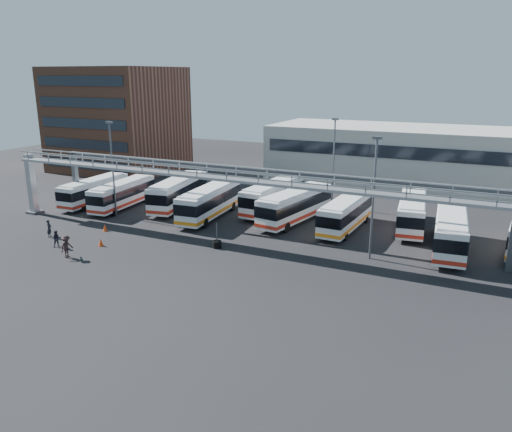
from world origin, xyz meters
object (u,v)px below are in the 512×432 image
at_px(light_pole_left, 112,164).
at_px(bus_6, 346,212).
at_px(bus_8, 451,231).
at_px(bus_5, 295,205).
at_px(light_pole_back, 334,158).
at_px(pedestrian_a, 49,228).
at_px(pedestrian_b, 57,239).
at_px(bus_2, 178,192).
at_px(bus_4, 273,195).
at_px(cone_right, 105,228).
at_px(light_pole_mid, 374,192).
at_px(bus_1, 123,193).
at_px(tire_stack, 217,244).
at_px(pedestrian_c, 67,246).
at_px(bus_7, 412,211).
at_px(bus_0, 94,190).
at_px(cone_left, 101,242).
at_px(bus_3, 210,201).

relative_size(light_pole_left, bus_6, 0.97).
bearing_deg(bus_8, bus_5, 166.03).
height_order(light_pole_back, pedestrian_a, light_pole_back).
xyz_separation_m(light_pole_back, bus_5, (-1.57, -7.70, -3.85)).
bearing_deg(bus_5, pedestrian_b, -125.00).
height_order(bus_2, bus_6, bus_2).
distance_m(bus_4, bus_6, 9.72).
relative_size(bus_2, cone_right, 16.69).
relative_size(light_pole_mid, pedestrian_a, 6.03).
bearing_deg(bus_1, bus_4, 14.76).
height_order(light_pole_back, tire_stack, light_pole_back).
distance_m(light_pole_back, bus_2, 18.19).
distance_m(light_pole_left, tire_stack, 16.57).
bearing_deg(pedestrian_b, pedestrian_c, -82.61).
bearing_deg(light_pole_mid, bus_7, 80.25).
distance_m(bus_0, cone_left, 15.99).
relative_size(light_pole_mid, bus_0, 1.01).
xyz_separation_m(bus_3, bus_4, (5.14, 5.24, 0.01)).
bearing_deg(light_pole_mid, bus_8, 40.00).
bearing_deg(bus_5, bus_8, 0.51).
height_order(light_pole_mid, tire_stack, light_pole_mid).
distance_m(bus_0, bus_2, 10.31).
distance_m(light_pole_mid, pedestrian_a, 30.10).
height_order(bus_7, cone_right, bus_7).
relative_size(light_pole_mid, cone_right, 14.74).
relative_size(bus_1, bus_2, 0.89).
xyz_separation_m(bus_6, cone_right, (-21.25, -10.80, -1.41)).
xyz_separation_m(bus_3, pedestrian_b, (-7.43, -14.11, -1.09)).
height_order(bus_6, cone_left, bus_6).
distance_m(bus_0, bus_3, 15.35).
xyz_separation_m(bus_2, pedestrian_a, (-4.87, -14.47, -1.05)).
xyz_separation_m(pedestrian_c, cone_left, (0.48, 3.48, -0.62)).
distance_m(bus_5, pedestrian_b, 23.25).
distance_m(pedestrian_a, pedestrian_b, 3.41).
bearing_deg(pedestrian_a, bus_1, -20.00).
bearing_deg(pedestrian_a, tire_stack, -99.13).
bearing_deg(pedestrian_b, bus_2, 29.67).
bearing_deg(bus_4, bus_3, -130.63).
distance_m(bus_0, bus_8, 39.55).
xyz_separation_m(bus_1, bus_2, (5.70, 2.93, 0.19)).
distance_m(cone_left, tire_stack, 10.50).
relative_size(bus_2, pedestrian_c, 5.92).
height_order(bus_0, cone_left, bus_0).
distance_m(light_pole_back, cone_left, 27.21).
relative_size(bus_1, bus_5, 0.90).
relative_size(pedestrian_b, cone_left, 2.18).
bearing_deg(light_pole_back, pedestrian_b, -126.35).
height_order(bus_5, pedestrian_a, bus_5).
relative_size(light_pole_mid, bus_1, 0.99).
height_order(light_pole_mid, bus_6, light_pole_mid).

